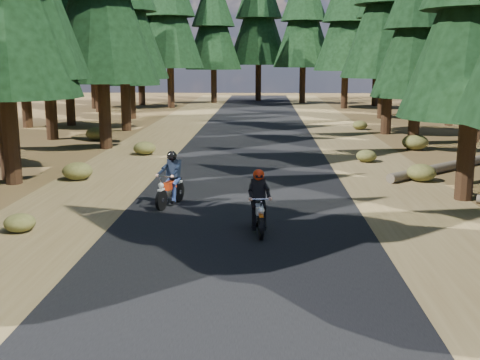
% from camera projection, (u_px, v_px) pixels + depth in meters
% --- Properties ---
extents(ground, '(120.00, 120.00, 0.00)m').
position_uv_depth(ground, '(237.00, 246.00, 12.45)').
color(ground, '#473719').
rests_on(ground, ground).
extents(road, '(6.00, 100.00, 0.01)m').
position_uv_depth(road, '(245.00, 194.00, 17.35)').
color(road, black).
rests_on(road, ground).
extents(shoulder_l, '(3.20, 100.00, 0.01)m').
position_uv_depth(shoulder_l, '(87.00, 192.00, 17.53)').
color(shoulder_l, brown).
rests_on(shoulder_l, ground).
extents(shoulder_r, '(3.20, 100.00, 0.01)m').
position_uv_depth(shoulder_r, '(405.00, 195.00, 17.17)').
color(shoulder_r, brown).
rests_on(shoulder_r, ground).
extents(log_near, '(4.53, 4.30, 0.32)m').
position_uv_depth(log_near, '(441.00, 168.00, 20.64)').
color(log_near, '#4C4233').
rests_on(log_near, ground).
extents(understory_shrubs, '(15.65, 30.42, 0.67)m').
position_uv_depth(understory_shrubs, '(279.00, 168.00, 19.93)').
color(understory_shrubs, '#474C1E').
rests_on(understory_shrubs, ground).
extents(rider_lead, '(0.62, 1.62, 1.41)m').
position_uv_depth(rider_lead, '(259.00, 212.00, 13.32)').
color(rider_lead, beige).
rests_on(rider_lead, road).
extents(rider_follow, '(0.94, 1.69, 1.45)m').
position_uv_depth(rider_follow, '(170.00, 188.00, 15.77)').
color(rider_follow, '#9E260A').
rests_on(rider_follow, road).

